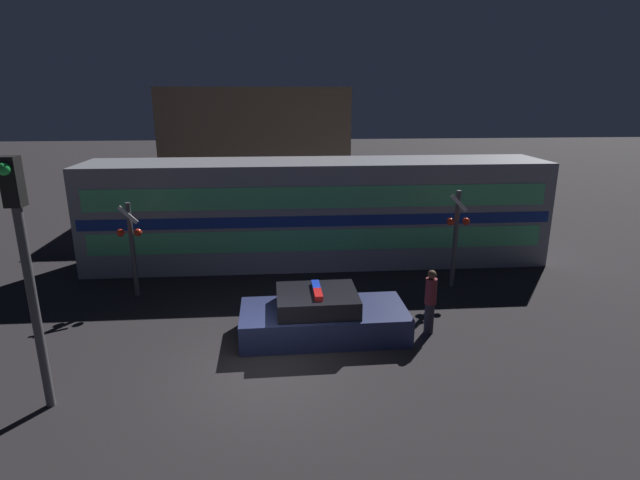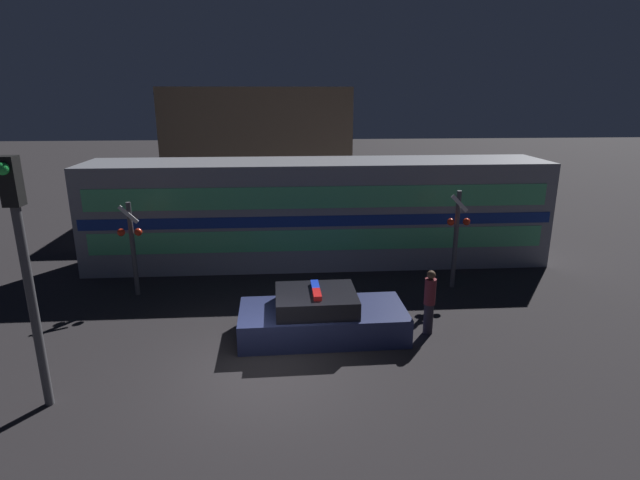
{
  "view_description": "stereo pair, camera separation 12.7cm",
  "coord_description": "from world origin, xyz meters",
  "px_view_note": "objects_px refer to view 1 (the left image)",
  "views": [
    {
      "loc": [
        0.39,
        -10.0,
        6.07
      ],
      "look_at": [
        1.58,
        4.84,
        1.69
      ],
      "focal_mm": 28.0,
      "sensor_mm": 36.0,
      "label": 1
    },
    {
      "loc": [
        0.51,
        -10.01,
        6.07
      ],
      "look_at": [
        1.58,
        4.84,
        1.69
      ],
      "focal_mm": 28.0,
      "sensor_mm": 36.0,
      "label": 2
    }
  ],
  "objects_px": {
    "police_car": "(322,317)",
    "traffic_light_corner": "(25,259)",
    "crossing_signal_near": "(456,234)",
    "train": "(317,212)",
    "pedestrian": "(430,301)"
  },
  "relations": [
    {
      "from": "pedestrian",
      "to": "crossing_signal_near",
      "type": "relative_size",
      "value": 0.55
    },
    {
      "from": "police_car",
      "to": "traffic_light_corner",
      "type": "height_order",
      "value": "traffic_light_corner"
    },
    {
      "from": "train",
      "to": "police_car",
      "type": "relative_size",
      "value": 3.83
    },
    {
      "from": "train",
      "to": "crossing_signal_near",
      "type": "height_order",
      "value": "train"
    },
    {
      "from": "police_car",
      "to": "train",
      "type": "bearing_deg",
      "value": 85.71
    },
    {
      "from": "police_car",
      "to": "pedestrian",
      "type": "xyz_separation_m",
      "value": [
        2.8,
        -0.1,
        0.4
      ]
    },
    {
      "from": "traffic_light_corner",
      "to": "pedestrian",
      "type": "bearing_deg",
      "value": 16.55
    },
    {
      "from": "police_car",
      "to": "crossing_signal_near",
      "type": "distance_m",
      "value": 5.59
    },
    {
      "from": "police_car",
      "to": "traffic_light_corner",
      "type": "distance_m",
      "value": 6.84
    },
    {
      "from": "train",
      "to": "crossing_signal_near",
      "type": "xyz_separation_m",
      "value": [
        4.18,
        -3.08,
        -0.09
      ]
    },
    {
      "from": "traffic_light_corner",
      "to": "crossing_signal_near",
      "type": "bearing_deg",
      "value": 28.92
    },
    {
      "from": "police_car",
      "to": "pedestrian",
      "type": "distance_m",
      "value": 2.83
    },
    {
      "from": "police_car",
      "to": "pedestrian",
      "type": "height_order",
      "value": "pedestrian"
    },
    {
      "from": "train",
      "to": "pedestrian",
      "type": "height_order",
      "value": "train"
    },
    {
      "from": "police_car",
      "to": "traffic_light_corner",
      "type": "xyz_separation_m",
      "value": [
        -5.74,
        -2.64,
        2.63
      ]
    }
  ]
}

